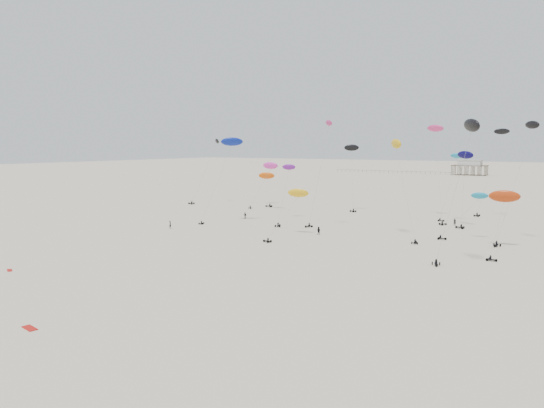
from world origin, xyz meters
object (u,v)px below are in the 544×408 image
Objects in this scene: spectator_0 at (170,229)px; rig_4 at (268,171)px; rig_9 at (352,163)px; rig_0 at (519,169)px; pavilion_main at (470,169)px.

rig_4 is at bearing -56.68° from spectator_0.
spectator_0 is (-23.30, -52.12, -13.96)m from rig_9.
spectator_0 is at bearing 24.44° from rig_0.
rig_0 reaches higher than rig_9.
rig_4 is at bearing 123.78° from rig_9.
rig_0 reaches higher than spectator_0.
rig_9 reaches higher than rig_4.
pavilion_main is 265.06m from spectator_0.
rig_4 is 45.11m from spectator_0.
rig_9 is at bearing -25.19° from rig_0.
rig_0 is at bearing -109.16° from rig_9.
rig_9 is at bearing -88.05° from pavilion_main.
rig_4 is 0.75× the size of rig_9.
pavilion_main is at bearing -69.46° from rig_0.
rig_0 is 75.45m from spectator_0.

